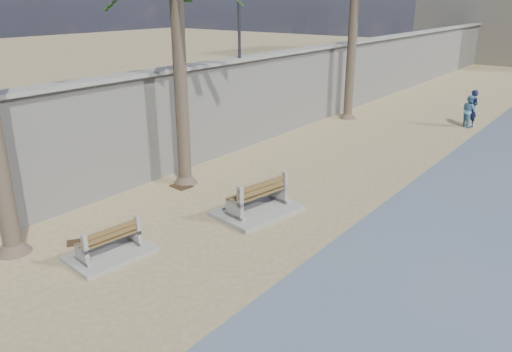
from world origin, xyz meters
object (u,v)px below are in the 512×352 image
Objects in this scene: bench_near at (109,243)px; person_b at (469,109)px; person_a at (473,106)px; bench_far at (258,199)px.

person_b is (3.16, 18.25, 0.49)m from bench_near.
person_a is (3.24, 18.38, 0.66)m from bench_near.
bench_far is 14.23m from person_b.
bench_far is at bearing -61.16° from person_a.
person_b reaches higher than bench_near.
bench_near is at bearing 121.91° from person_b.
bench_far is at bearing 124.12° from person_b.
bench_near is 1.22× the size of person_b.
bench_near is at bearing -63.29° from person_a.
bench_near is 18.67m from person_a.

